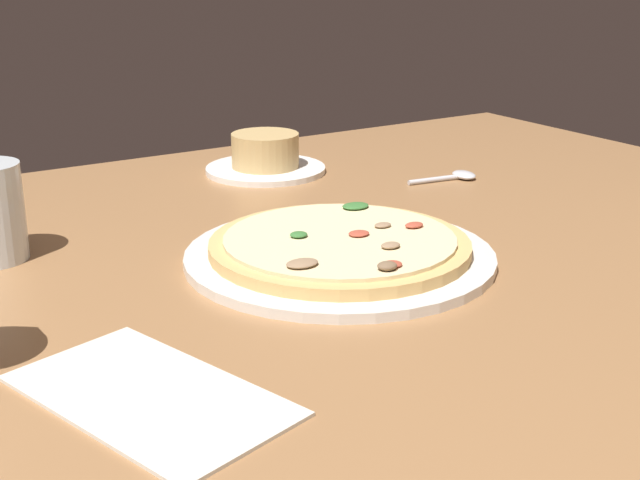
% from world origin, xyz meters
% --- Properties ---
extents(dining_table, '(1.50, 1.10, 0.04)m').
position_xyz_m(dining_table, '(0.00, 0.00, 0.02)').
color(dining_table, '#996B42').
rests_on(dining_table, ground).
extents(pizza_main, '(0.31, 0.31, 0.03)m').
position_xyz_m(pizza_main, '(0.06, 0.02, 0.05)').
color(pizza_main, silver).
rests_on(pizza_main, dining_table).
extents(ramekin_on_saucer, '(0.17, 0.17, 0.06)m').
position_xyz_m(ramekin_on_saucer, '(0.17, 0.37, 0.06)').
color(ramekin_on_saucer, white).
rests_on(ramekin_on_saucer, dining_table).
extents(paper_menu, '(0.17, 0.23, 0.00)m').
position_xyz_m(paper_menu, '(-0.21, -0.15, 0.04)').
color(paper_menu, silver).
rests_on(paper_menu, dining_table).
extents(spoon, '(0.10, 0.04, 0.01)m').
position_xyz_m(spoon, '(0.37, 0.20, 0.04)').
color(spoon, silver).
rests_on(spoon, dining_table).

